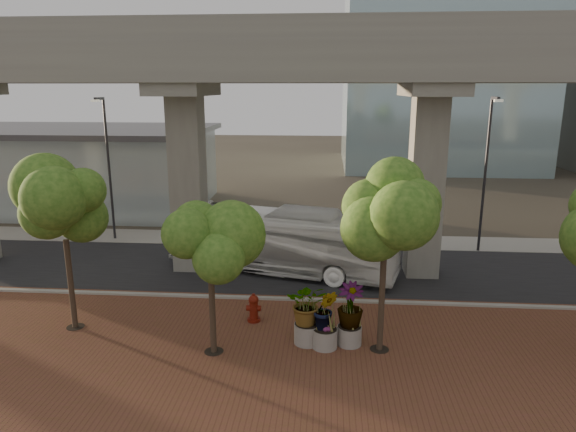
{
  "coord_description": "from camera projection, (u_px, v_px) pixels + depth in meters",
  "views": [
    {
      "loc": [
        1.18,
        -23.5,
        9.4
      ],
      "look_at": [
        -0.73,
        0.5,
        3.35
      ],
      "focal_mm": 32.0,
      "sensor_mm": 36.0,
      "label": 1
    }
  ],
  "objects": [
    {
      "name": "transit_bus",
      "position": [
        282.0,
        241.0,
        26.54
      ],
      "size": [
        12.25,
        5.86,
        3.33
      ],
      "primitive_type": "imported",
      "rotation": [
        0.0,
        0.0,
        1.3
      ],
      "color": "white",
      "rests_on": "ground"
    },
    {
      "name": "planter_left",
      "position": [
        325.0,
        313.0,
        18.65
      ],
      "size": [
        2.07,
        2.07,
        2.28
      ],
      "color": "gray",
      "rests_on": "ground"
    },
    {
      "name": "streetlamp_east",
      "position": [
        487.0,
        164.0,
        28.89
      ],
      "size": [
        0.44,
        1.28,
        8.87
      ],
      "color": "#2B2B30",
      "rests_on": "ground"
    },
    {
      "name": "transit_viaduct",
      "position": [
        305.0,
        131.0,
        25.26
      ],
      "size": [
        72.0,
        5.6,
        12.4
      ],
      "color": "gray",
      "rests_on": "ground"
    },
    {
      "name": "street_tree_near_west",
      "position": [
        210.0,
        242.0,
        17.65
      ],
      "size": [
        3.6,
        3.6,
        5.83
      ],
      "color": "#473728",
      "rests_on": "ground"
    },
    {
      "name": "far_sidewalk",
      "position": [
        308.0,
        240.0,
        32.35
      ],
      "size": [
        90.0,
        3.0,
        0.06
      ],
      "primitive_type": "cube",
      "color": "#98958D",
      "rests_on": "ground"
    },
    {
      "name": "asphalt_road",
      "position": [
        304.0,
        270.0,
        27.03
      ],
      "size": [
        90.0,
        8.0,
        0.04
      ],
      "primitive_type": "cube",
      "color": "black",
      "rests_on": "ground"
    },
    {
      "name": "fire_hydrant",
      "position": [
        254.0,
        308.0,
        20.98
      ],
      "size": [
        0.6,
        0.54,
        1.19
      ],
      "color": "maroon",
      "rests_on": "ground"
    },
    {
      "name": "brick_plaza",
      "position": [
        290.0,
        372.0,
        17.36
      ],
      "size": [
        70.0,
        13.0,
        0.06
      ],
      "primitive_type": "cube",
      "color": "brown",
      "rests_on": "ground"
    },
    {
      "name": "curb_strip",
      "position": [
        300.0,
        300.0,
        23.15
      ],
      "size": [
        70.0,
        0.25,
        0.16
      ],
      "primitive_type": "cube",
      "color": "#98958D",
      "rests_on": "ground"
    },
    {
      "name": "planter_right",
      "position": [
        350.0,
        308.0,
        18.86
      ],
      "size": [
        2.25,
        2.25,
        2.4
      ],
      "color": "gray",
      "rests_on": "ground"
    },
    {
      "name": "planter_front",
      "position": [
        307.0,
        306.0,
        18.96
      ],
      "size": [
        2.2,
        2.2,
        2.42
      ],
      "color": "#9E988E",
      "rests_on": "ground"
    },
    {
      "name": "ground",
      "position": [
        302.0,
        285.0,
        25.1
      ],
      "size": [
        160.0,
        160.0,
        0.0
      ],
      "primitive_type": "plane",
      "color": "#3A342A",
      "rests_on": "ground"
    },
    {
      "name": "street_tree_near_east",
      "position": [
        386.0,
        211.0,
        17.55
      ],
      "size": [
        3.5,
        3.5,
        6.84
      ],
      "color": "#473728",
      "rests_on": "ground"
    },
    {
      "name": "station_pavilion",
      "position": [
        65.0,
        166.0,
        41.32
      ],
      "size": [
        23.0,
        13.0,
        6.3
      ],
      "color": "#A2B3B9",
      "rests_on": "ground"
    },
    {
      "name": "street_tree_far_west",
      "position": [
        63.0,
        211.0,
        19.41
      ],
      "size": [
        3.9,
        3.9,
        6.57
      ],
      "color": "#473728",
      "rests_on": "ground"
    },
    {
      "name": "streetlamp_west",
      "position": [
        107.0,
        159.0,
        31.33
      ],
      "size": [
        0.44,
        1.27,
        8.79
      ],
      "color": "#2A2A2F",
      "rests_on": "ground"
    }
  ]
}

